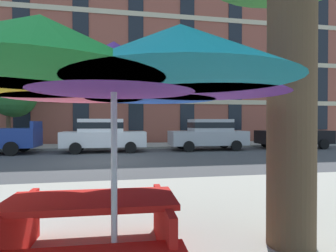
% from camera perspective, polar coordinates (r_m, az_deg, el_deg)
% --- Properties ---
extents(ground_plane, '(120.00, 120.00, 0.00)m').
position_cam_1_polar(ground_plane, '(11.78, -12.86, -7.05)').
color(ground_plane, '#424244').
extents(sidewalk_far, '(56.00, 3.60, 0.12)m').
position_cam_1_polar(sidewalk_far, '(18.53, -12.11, -4.04)').
color(sidewalk_far, '#9E998E').
rests_on(sidewalk_far, ground).
extents(apartment_building, '(39.05, 12.08, 16.00)m').
position_cam_1_polar(apartment_building, '(27.42, -11.75, 14.22)').
color(apartment_building, '#934C3D').
rests_on(apartment_building, ground).
extents(sedan_white, '(4.40, 1.98, 1.78)m').
position_cam_1_polar(sedan_white, '(15.39, -13.13, -1.68)').
color(sedan_white, silver).
rests_on(sedan_white, ground).
extents(sedan_silver, '(4.40, 1.98, 1.78)m').
position_cam_1_polar(sedan_silver, '(16.27, 8.29, -1.54)').
color(sedan_silver, '#A8AAB2').
rests_on(sedan_silver, ground).
extents(sedan_black, '(4.40, 1.98, 1.78)m').
position_cam_1_polar(sedan_black, '(18.77, 24.22, -1.30)').
color(sedan_black, black).
rests_on(sedan_black, ground).
extents(street_tree_left, '(2.82, 2.87, 4.74)m').
position_cam_1_polar(street_tree_left, '(19.42, -29.25, 5.72)').
color(street_tree_left, brown).
rests_on(street_tree_left, ground).
extents(patio_umbrella, '(3.41, 3.16, 2.35)m').
position_cam_1_polar(patio_umbrella, '(2.71, -11.02, 11.09)').
color(patio_umbrella, silver).
rests_on(patio_umbrella, ground).
extents(picnic_table, '(1.86, 1.59, 0.77)m').
position_cam_1_polar(picnic_table, '(3.30, -15.30, -18.72)').
color(picnic_table, red).
rests_on(picnic_table, ground).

